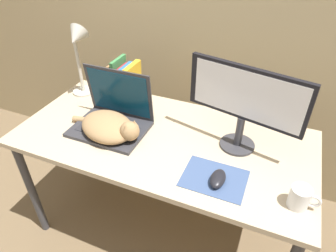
% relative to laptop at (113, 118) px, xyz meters
% --- Properties ---
extents(desk, '(1.48, 0.71, 0.73)m').
position_rel_laptop_xyz_m(desk, '(0.27, 0.02, -0.13)').
color(desk, tan).
rests_on(desk, ground_plane).
extents(laptop, '(0.37, 0.28, 0.29)m').
position_rel_laptop_xyz_m(laptop, '(0.00, 0.00, 0.00)').
color(laptop, '#2D2D33').
rests_on(laptop, desk).
extents(cat, '(0.42, 0.32, 0.13)m').
position_rel_laptop_xyz_m(cat, '(0.03, -0.07, -0.00)').
color(cat, '#99754C').
rests_on(cat, desk).
extents(external_monitor, '(0.53, 0.17, 0.41)m').
position_rel_laptop_xyz_m(external_monitor, '(0.63, 0.09, 0.19)').
color(external_monitor, '#333338').
rests_on(external_monitor, desk).
extents(mousepad, '(0.27, 0.20, 0.00)m').
position_rel_laptop_xyz_m(mousepad, '(0.59, -0.16, -0.05)').
color(mousepad, '#384C75').
rests_on(mousepad, desk).
extents(computer_mouse, '(0.06, 0.11, 0.04)m').
position_rel_laptop_xyz_m(computer_mouse, '(0.61, -0.18, -0.03)').
color(computer_mouse, black).
rests_on(computer_mouse, mousepad).
extents(book_row, '(0.14, 0.16, 0.25)m').
position_rel_laptop_xyz_m(book_row, '(-0.08, 0.28, 0.06)').
color(book_row, olive).
rests_on(book_row, desk).
extents(desk_lamp, '(0.17, 0.17, 0.44)m').
position_rel_laptop_xyz_m(desk_lamp, '(-0.32, 0.21, 0.24)').
color(desk_lamp, beige).
rests_on(desk_lamp, desk).
extents(mug, '(0.12, 0.08, 0.09)m').
position_rel_laptop_xyz_m(mug, '(0.92, -0.18, -0.01)').
color(mug, white).
rests_on(mug, desk).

